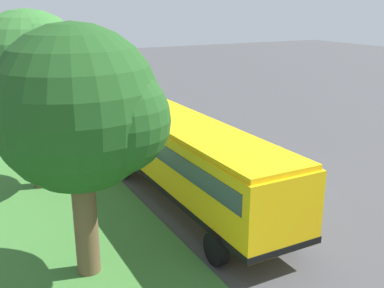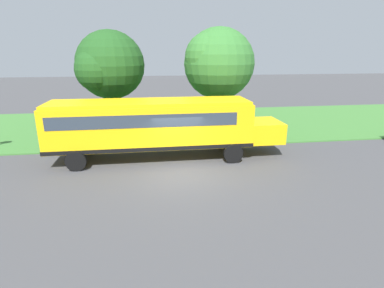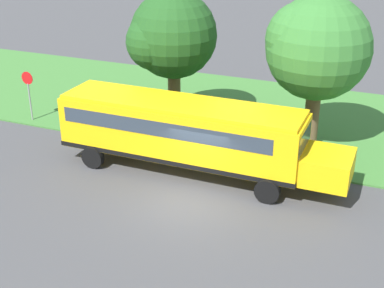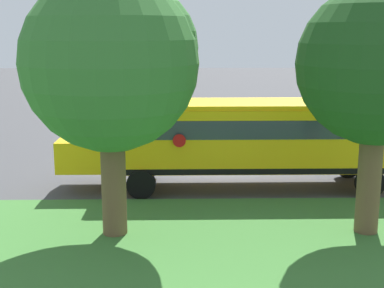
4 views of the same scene
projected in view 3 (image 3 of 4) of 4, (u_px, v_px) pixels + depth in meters
ground_plane at (187, 202)px, 20.95m from camera, size 120.00×120.00×0.00m
grass_verge at (258, 115)px, 29.34m from camera, size 12.00×80.00×0.08m
school_bus at (187, 131)px, 22.53m from camera, size 2.85×12.42×3.16m
oak_tree_beside_bus at (170, 37)px, 26.14m from camera, size 4.33×4.31×6.92m
oak_tree_roadside_mid at (314, 46)px, 23.66m from camera, size 4.70×4.70×7.16m
stop_sign at (29, 90)px, 27.91m from camera, size 0.08×0.68×2.74m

